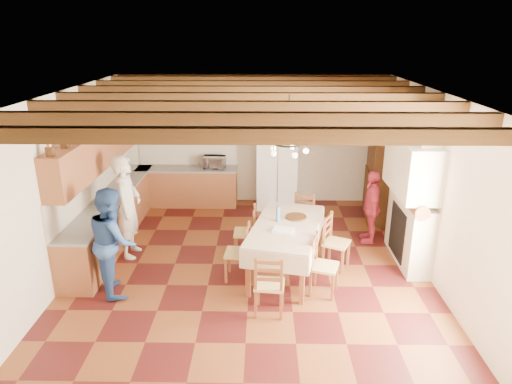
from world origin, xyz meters
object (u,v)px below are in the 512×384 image
hutch (381,167)px  chair_end_near (269,283)px  dining_table (286,229)px  person_man (128,207)px  chair_left_far (245,231)px  person_woman_red (371,207)px  chair_left_near (238,252)px  chair_right_far (337,242)px  chair_right_near (324,265)px  microwave (214,162)px  chair_end_far (302,220)px  refrigerator (277,169)px  person_woman_blue (113,241)px

hutch → chair_end_near: hutch is taller
dining_table → person_man: bearing=167.6°
chair_left_far → person_woman_red: 2.50m
chair_left_near → dining_table: bearing=109.6°
chair_left_far → chair_left_near: bearing=-5.4°
chair_right_far → chair_left_far: bearing=101.6°
dining_table → chair_right_far: bearing=11.8°
chair_right_near → microwave: microwave is taller
person_man → chair_end_far: bearing=-80.3°
dining_table → person_man: size_ratio=1.16×
refrigerator → person_woman_red: bearing=-44.4°
chair_right_far → chair_right_near: bearing=-174.6°
chair_end_near → person_woman_blue: size_ratio=0.56×
chair_left_near → hutch: bearing=137.5°
chair_end_near → chair_end_far: bearing=-99.7°
chair_left_far → dining_table: bearing=51.2°
person_woman_blue → microwave: size_ratio=3.48×
chair_left_far → chair_end_near: (0.42, -1.78, 0.00)m
person_woman_red → chair_left_near: bearing=-54.3°
hutch → person_man: hutch is taller
chair_left_far → hutch: bearing=124.8°
chair_left_near → person_woman_red: person_woman_red is taller
microwave → chair_left_far: bearing=-69.7°
refrigerator → microwave: size_ratio=3.69×
chair_end_near → chair_right_far: bearing=-124.7°
chair_end_far → microwave: microwave is taller
person_man → chair_end_near: bearing=-125.7°
microwave → chair_right_near: bearing=-58.5°
person_woman_blue → person_man: bearing=-19.7°
refrigerator → person_man: (-2.74, -2.51, 0.03)m
chair_left_near → chair_right_far: same height
chair_left_far → microwave: 2.79m
person_woman_blue → microwave: (1.18, 3.82, 0.18)m
chair_left_near → chair_right_near: (1.36, -0.44, 0.00)m
dining_table → microwave: (-1.51, 3.21, 0.24)m
person_woman_red → microwave: size_ratio=2.92×
chair_end_near → microwave: microwave is taller
person_man → chair_left_near: bearing=-112.4°
chair_right_far → person_man: person_man is taller
chair_end_near → chair_end_far: size_ratio=1.00×
hutch → person_woman_red: size_ratio=1.61×
refrigerator → chair_end_far: size_ratio=1.89×
chair_left_near → person_woman_red: bearing=125.5°
chair_left_far → chair_end_far: 1.20m
chair_end_far → person_man: bearing=-148.4°
chair_left_far → chair_right_near: 1.78m
hutch → person_woman_blue: (-4.83, -3.09, -0.30)m
hutch → person_man: size_ratio=1.22×
person_woman_red → chair_end_near: bearing=-33.7°
refrigerator → person_man: person_man is taller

